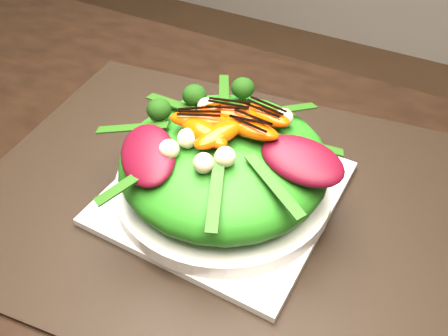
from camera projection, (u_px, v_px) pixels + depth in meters
The scene contains 9 objects.
placemat at pixel (224, 196), 0.53m from camera, with size 0.55×0.42×0.00m, color black.
plate_base at pixel (224, 192), 0.53m from camera, with size 0.23×0.23×0.01m, color silver.
salad_bowl at pixel (224, 184), 0.52m from camera, with size 0.24×0.24×0.02m, color silver.
lettuce_mound at pixel (224, 161), 0.50m from camera, with size 0.22×0.22×0.08m, color #297616.
radicchio_leaf at pixel (302, 161), 0.45m from camera, with size 0.08×0.05×0.02m, color #460713.
orange_segment at pixel (225, 107), 0.49m from camera, with size 0.06×0.02×0.02m, color #D03903.
broccoli_floret at pixel (185, 93), 0.51m from camera, with size 0.04×0.04×0.04m, color #103509.
macadamia_nut at pixel (221, 167), 0.43m from camera, with size 0.02×0.02×0.02m, color beige.
balsamic_drizzle at pixel (225, 100), 0.49m from camera, with size 0.04×0.00×0.00m, color black.
Camera 1 is at (0.45, -0.20, 1.14)m, focal length 38.00 mm.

